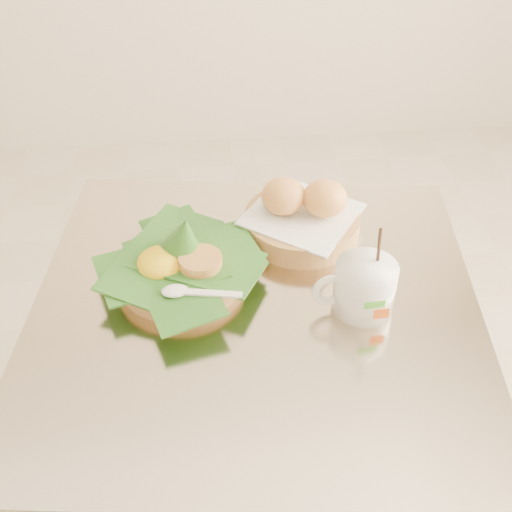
{
  "coord_description": "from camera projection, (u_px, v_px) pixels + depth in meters",
  "views": [
    {
      "loc": [
        0.09,
        -0.78,
        1.45
      ],
      "look_at": [
        0.17,
        -0.02,
        0.82
      ],
      "focal_mm": 45.0,
      "sensor_mm": 36.0,
      "label": 1
    }
  ],
  "objects": [
    {
      "name": "cafe_table",
      "position": [
        256.0,
        394.0,
        1.15
      ],
      "size": [
        0.78,
        0.78,
        0.75
      ],
      "rotation": [
        0.0,
        0.0,
        -0.13
      ],
      "color": "gray",
      "rests_on": "floor"
    },
    {
      "name": "rice_basket",
      "position": [
        180.0,
        262.0,
        1.03
      ],
      "size": [
        0.26,
        0.26,
        0.13
      ],
      "rotation": [
        0.0,
        0.0,
        0.13
      ],
      "color": "tan",
      "rests_on": "cafe_table"
    },
    {
      "name": "bread_basket",
      "position": [
        302.0,
        216.0,
        1.12
      ],
      "size": [
        0.24,
        0.24,
        0.11
      ],
      "rotation": [
        0.0,
        0.0,
        0.17
      ],
      "color": "tan",
      "rests_on": "cafe_table"
    },
    {
      "name": "coffee_mug",
      "position": [
        363.0,
        286.0,
        0.97
      ],
      "size": [
        0.13,
        0.1,
        0.16
      ],
      "rotation": [
        0.0,
        0.0,
        0.07
      ],
      "color": "white",
      "rests_on": "cafe_table"
    }
  ]
}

